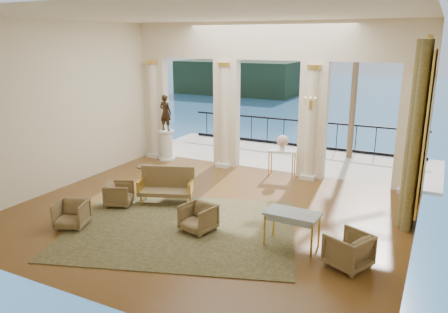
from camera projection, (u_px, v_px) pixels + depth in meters
The scene contains 23 objects.
floor at pixel (207, 213), 10.39m from camera, with size 9.00×9.00×0.00m, color #441F0E.
room_walls at pixel (179, 97), 8.67m from camera, with size 9.00×9.00×9.00m.
arcade at pixel (268, 88), 13.01m from camera, with size 9.00×0.56×4.50m.
terrace at pixel (287, 157), 15.40m from camera, with size 10.00×3.60×0.10m, color #C0B5A0.
balustrade at pixel (301, 136), 16.66m from camera, with size 9.00×0.06×1.03m.
palm_tree at pixel (358, 36), 14.14m from camera, with size 2.00×2.00×4.50m.
headland at pixel (246, 76), 84.54m from camera, with size 22.00×18.00×6.00m, color black.
sea at pixel (406, 110), 63.67m from camera, with size 160.00×160.00×0.00m, color #255785.
curtain at pixel (416, 135), 9.29m from camera, with size 0.33×1.40×4.09m.
window_frame at pixel (426, 132), 9.19m from camera, with size 0.04×1.60×3.40m, color gold.
wall_sconce at pixel (311, 104), 12.22m from camera, with size 0.30×0.11×0.33m.
rug at pixel (181, 228), 9.51m from camera, with size 4.87×3.78×0.02m, color #2E3719.
armchair_a at pixel (71, 213), 9.51m from camera, with size 0.64×0.60×0.66m, color #45321C.
armchair_b at pixel (198, 217), 9.32m from camera, with size 0.64×0.60×0.66m, color #45321C.
armchair_c at pixel (348, 249), 7.84m from camera, with size 0.69×0.65×0.71m, color #45321C.
armchair_d at pixel (119, 193), 10.77m from camera, with size 0.63×0.59×0.64m, color #45321C.
settee at pixel (167, 185), 10.94m from camera, with size 1.48×1.02×0.90m.
game_table at pixel (292, 216), 8.54m from camera, with size 1.07×0.61×0.73m.
pedestal at pixel (167, 146), 14.80m from camera, with size 0.56×0.56×1.02m.
statue at pixel (165, 113), 14.50m from camera, with size 0.44×0.29×1.20m, color #2E2114.
console_table at pixel (282, 155), 13.02m from camera, with size 0.88×0.49×0.79m.
urn at pixel (283, 142), 12.91m from camera, with size 0.35×0.35×0.47m.
side_table at pixel (146, 170), 11.52m from camera, with size 0.47×0.47×0.76m.
Camera 1 is at (4.71, -8.46, 4.00)m, focal length 35.00 mm.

